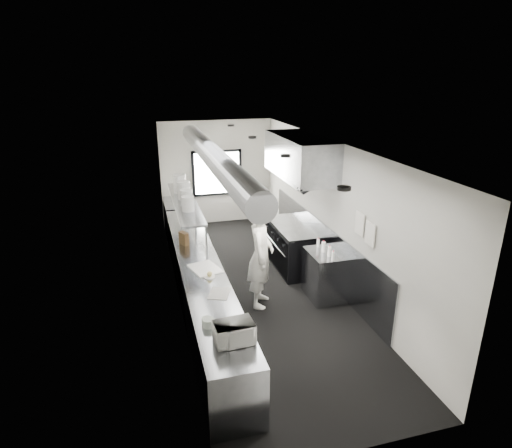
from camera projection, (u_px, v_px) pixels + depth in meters
floor at (256, 287)px, 8.39m from camera, size 3.00×8.00×0.01m
ceiling at (256, 144)px, 7.44m from camera, size 3.00×8.00×0.01m
wall_back at (217, 173)px, 11.54m from camera, size 3.00×0.02×2.80m
wall_front at (361, 346)px, 4.29m from camera, size 3.00×0.02×2.80m
wall_left at (174, 227)px, 7.54m from camera, size 0.02×8.00×2.80m
wall_right at (330, 213)px, 8.29m from camera, size 0.02×8.00×2.80m
wall_cladding at (321, 248)px, 8.84m from camera, size 0.03×5.50×1.10m
hvac_duct at (213, 156)px, 7.71m from camera, size 0.40×6.40×0.40m
service_window at (217, 173)px, 11.51m from camera, size 1.36×0.05×1.25m
exhaust_hood at (300, 157)px, 8.49m from camera, size 0.81×2.20×0.88m
prep_counter at (201, 285)px, 7.50m from camera, size 0.70×6.00×0.90m
pass_shelf at (185, 203)px, 8.48m from camera, size 0.45×3.00×0.68m
range at (294, 246)px, 9.12m from camera, size 0.88×1.60×0.94m
bottle_station at (326, 275)px, 7.89m from camera, size 0.65×0.80×0.90m
far_work_table at (179, 219)px, 10.85m from camera, size 0.70×1.20×0.90m
notice_sheet_a at (360, 224)px, 7.13m from camera, size 0.02×0.28×0.38m
notice_sheet_b at (370, 234)px, 6.82m from camera, size 0.02×0.28×0.38m
line_cook at (261, 256)px, 7.49m from camera, size 0.69×0.81×1.90m
microwave at (234, 333)px, 5.15m from camera, size 0.46×0.36×0.26m
deli_tub_a at (209, 323)px, 5.49m from camera, size 0.19×0.19×0.11m
deli_tub_b at (207, 321)px, 5.54m from camera, size 0.16×0.16×0.09m
newspaper at (219, 293)px, 6.31m from camera, size 0.41×0.45×0.01m
small_plate at (210, 277)px, 6.81m from camera, size 0.21×0.21×0.02m
pastry at (210, 274)px, 6.79m from camera, size 0.09×0.09×0.09m
cutting_board at (205, 268)px, 7.10m from camera, size 0.55×0.65×0.02m
knife_block at (184, 238)px, 8.06m from camera, size 0.18×0.24×0.24m
plate_stack_a at (188, 204)px, 7.83m from camera, size 0.24×0.24×0.27m
plate_stack_b at (187, 198)px, 8.16m from camera, size 0.30×0.30×0.30m
plate_stack_c at (184, 190)px, 8.54m from camera, size 0.32×0.32×0.36m
plate_stack_d at (180, 184)px, 8.98m from camera, size 0.27×0.27×0.40m
squeeze_bottle_a at (333, 256)px, 7.39m from camera, size 0.07×0.07×0.16m
squeeze_bottle_b at (329, 252)px, 7.55m from camera, size 0.07×0.07×0.19m
squeeze_bottle_c at (324, 247)px, 7.73m from camera, size 0.08×0.08×0.20m
squeeze_bottle_d at (323, 246)px, 7.80m from camera, size 0.07×0.07×0.17m
squeeze_bottle_e at (318, 243)px, 7.95m from camera, size 0.06×0.06×0.16m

